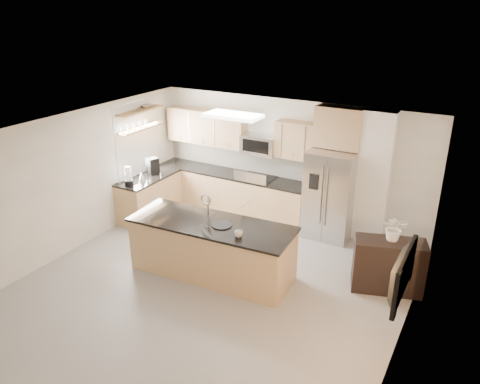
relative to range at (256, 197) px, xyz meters
The scene contains 27 objects.
floor 3.02m from the range, 78.39° to the right, with size 6.50×6.50×0.00m, color gray.
ceiling 3.66m from the range, 78.39° to the right, with size 6.00×6.50×0.02m, color silver.
wall_back 1.07m from the range, 28.76° to the left, with size 6.00×0.02×2.60m, color silver.
wall_front 6.25m from the range, 84.45° to the right, with size 6.00×0.02×2.60m, color silver.
wall_left 3.87m from the range, 129.41° to the right, with size 0.02×6.50×2.60m, color silver.
wall_right 4.71m from the range, 39.05° to the right, with size 0.02×6.50×2.60m, color silver.
back_counter 0.63m from the range, behind, with size 3.55×0.66×1.44m.
left_counter 2.33m from the range, 152.71° to the right, with size 0.66×1.50×0.92m.
range is the anchor object (origin of this frame).
upper_cabinets 1.53m from the range, 166.83° to the left, with size 3.50×0.33×0.75m.
microwave 1.16m from the range, 90.00° to the left, with size 0.76×0.40×0.40m.
refrigerator 1.71m from the range, ahead, with size 0.92×0.78×1.78m.
partition_column 2.56m from the range, ahead, with size 0.60×0.30×2.60m, color white.
window 2.86m from the range, 155.75° to the right, with size 0.04×1.15×1.65m.
shelf_lower 2.86m from the range, 156.67° to the right, with size 0.30×1.20×0.04m, color olive.
shelf_upper 3.07m from the range, 156.67° to the right, with size 0.30×1.20×0.04m, color olive.
ceiling_fixture 2.48m from the range, 81.39° to the right, with size 1.00×0.50×0.06m, color white.
island 2.43m from the range, 80.76° to the right, with size 2.88×1.19×1.40m.
credenza 3.45m from the range, 24.29° to the right, with size 1.11×0.47×0.89m, color black.
cup 2.86m from the range, 68.46° to the right, with size 0.13×0.13×0.10m, color silver.
platter 2.53m from the range, 76.08° to the right, with size 0.34×0.34×0.02m, color black.
blender 2.73m from the range, 141.39° to the right, with size 0.18×0.18×0.41m.
kettle 2.48m from the range, 146.97° to the right, with size 0.18×0.18×0.23m.
coffee_maker 2.35m from the range, 157.51° to the right, with size 0.25×0.28×0.36m.
bowl 3.04m from the range, 161.63° to the right, with size 0.32×0.32×0.08m, color #B2B1B4.
flower_vase 3.51m from the range, 23.26° to the right, with size 0.57×0.49×0.63m, color white.
television 4.78m from the range, 41.64° to the right, with size 1.08×0.14×0.62m, color black.
Camera 1 is at (3.65, -5.39, 4.42)m, focal length 35.00 mm.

